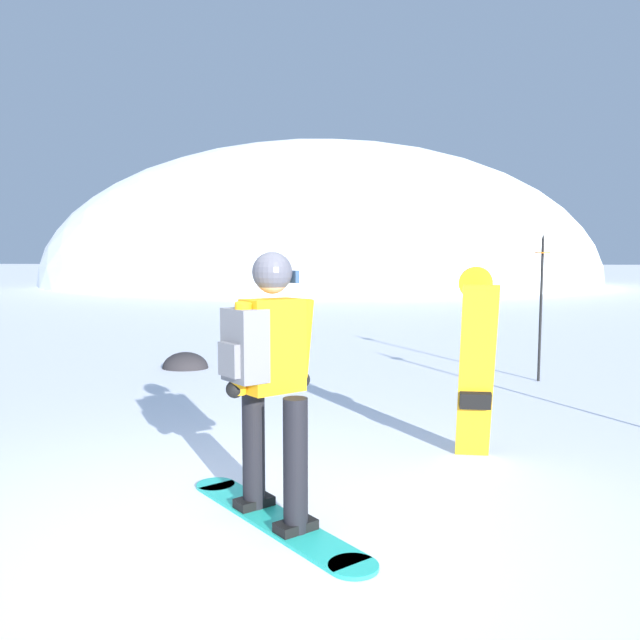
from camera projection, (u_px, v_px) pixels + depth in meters
ground_plane at (241, 545)px, 3.74m from camera, size 300.00×300.00×0.00m
ridge_peak_main at (318, 283)px, 41.82m from camera, size 34.68×31.21×17.67m
snowboarder_main at (269, 380)px, 3.97m from camera, size 1.37×1.39×1.71m
spare_snowboard at (476, 364)px, 5.21m from camera, size 0.28×0.46×1.61m
piste_marker_far at (541, 298)px, 8.60m from camera, size 0.20×0.20×2.00m
rock_dark at (185, 368)px, 9.72m from camera, size 0.70×0.59×0.49m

